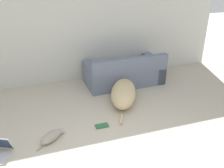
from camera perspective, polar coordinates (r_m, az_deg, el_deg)
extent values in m
cube|color=beige|center=(5.77, -9.91, 12.35)|extent=(7.41, 0.06, 2.49)
cube|color=slate|center=(5.87, 2.66, 2.10)|extent=(1.79, 0.92, 0.39)
cube|color=slate|center=(5.41, 4.26, 4.19)|extent=(1.77, 0.19, 0.35)
cube|color=slate|center=(6.16, 9.42, 3.66)|extent=(0.23, 0.88, 0.53)
cube|color=slate|center=(5.61, -4.72, 1.65)|extent=(0.23, 0.88, 0.53)
ellipsoid|color=tan|center=(5.02, 2.63, -2.10)|extent=(0.90, 1.21, 0.41)
sphere|color=brown|center=(5.61, 2.96, 0.21)|extent=(0.34, 0.34, 0.26)
cylinder|color=tan|center=(4.51, 2.11, -8.16)|extent=(0.17, 0.28, 0.06)
ellipsoid|color=gray|center=(4.14, -13.77, -11.61)|extent=(0.42, 0.38, 0.16)
sphere|color=#A89E93|center=(4.29, -11.48, -10.50)|extent=(0.14, 0.14, 0.10)
cylinder|color=gray|center=(4.06, -16.33, -14.09)|extent=(0.10, 0.08, 0.02)
cube|color=#B7B7BC|center=(4.17, -24.08, -12.17)|extent=(0.35, 0.25, 0.25)
cube|color=#23334C|center=(4.17, -24.15, -12.25)|extent=(0.32, 0.22, 0.22)
cube|color=#2D663D|center=(4.39, -2.32, -9.52)|extent=(0.23, 0.12, 0.02)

